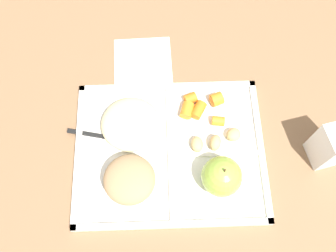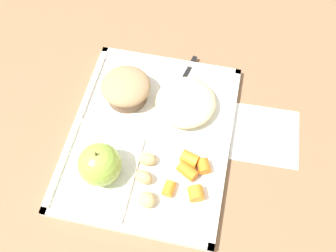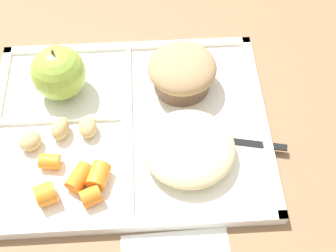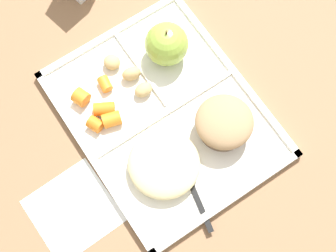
{
  "view_description": "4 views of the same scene",
  "coord_description": "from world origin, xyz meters",
  "views": [
    {
      "loc": [
        0.01,
        0.23,
        0.7
      ],
      "look_at": [
        0.0,
        -0.04,
        0.04
      ],
      "focal_mm": 39.33,
      "sensor_mm": 36.0,
      "label": 1
    },
    {
      "loc": [
        -0.33,
        -0.1,
        0.65
      ],
      "look_at": [
        0.01,
        -0.03,
        0.04
      ],
      "focal_mm": 41.16,
      "sensor_mm": 36.0,
      "label": 2
    },
    {
      "loc": [
        0.03,
        -0.36,
        0.53
      ],
      "look_at": [
        0.05,
        -0.03,
        0.04
      ],
      "focal_mm": 49.84,
      "sensor_mm": 36.0,
      "label": 3
    },
    {
      "loc": [
        0.25,
        -0.16,
        0.84
      ],
      "look_at": [
        0.03,
        -0.01,
        0.04
      ],
      "focal_mm": 55.61,
      "sensor_mm": 36.0,
      "label": 4
    }
  ],
  "objects": [
    {
      "name": "carrot_slice_edge",
      "position": [
        -0.04,
        -0.08,
        0.02
      ],
      "size": [
        0.03,
        0.04,
        0.02
      ],
      "primitive_type": "cylinder",
      "rotation": [
        0.0,
        1.57,
        1.28
      ],
      "color": "orange",
      "rests_on": "lunch_tray"
    },
    {
      "name": "ground",
      "position": [
        0.0,
        0.0,
        0.0
      ],
      "size": [
        6.0,
        6.0,
        0.0
      ],
      "primitive_type": "plane",
      "color": "#846042"
    },
    {
      "name": "meatball_center",
      "position": [
        0.08,
        -0.05,
        0.03
      ],
      "size": [
        0.04,
        0.04,
        0.04
      ],
      "primitive_type": "sphere",
      "color": "#755B4C",
      "rests_on": "lunch_tray"
    },
    {
      "name": "plastic_fork",
      "position": [
        0.12,
        -0.03,
        0.01
      ],
      "size": [
        0.15,
        0.04,
        0.0
      ],
      "color": "black",
      "rests_on": "lunch_tray"
    },
    {
      "name": "potato_chunk_large",
      "position": [
        -0.05,
        -0.01,
        0.02
      ],
      "size": [
        0.03,
        0.03,
        0.02
      ],
      "primitive_type": "ellipsoid",
      "rotation": [
        0.0,
        0.0,
        1.6
      ],
      "color": "tan",
      "rests_on": "lunch_tray"
    },
    {
      "name": "lunch_tray",
      "position": [
        -0.0,
        0.0,
        0.01
      ],
      "size": [
        0.37,
        0.3,
        0.02
      ],
      "color": "white",
      "rests_on": "ground"
    },
    {
      "name": "meatball_side",
      "position": [
        0.09,
        -0.07,
        0.03
      ],
      "size": [
        0.03,
        0.03,
        0.03
      ],
      "primitive_type": "sphere",
      "color": "#755B4C",
      "rests_on": "lunch_tray"
    },
    {
      "name": "potato_chunk_corner",
      "position": [
        -0.09,
        -0.01,
        0.02
      ],
      "size": [
        0.03,
        0.04,
        0.03
      ],
      "primitive_type": "ellipsoid",
      "rotation": [
        0.0,
        0.0,
        1.33
      ],
      "color": "tan",
      "rests_on": "lunch_tray"
    },
    {
      "name": "carrot_slice_back",
      "position": [
        -0.1,
        -0.1,
        0.02
      ],
      "size": [
        0.03,
        0.03,
        0.03
      ],
      "primitive_type": "cylinder",
      "rotation": [
        0.0,
        1.57,
        3.51
      ],
      "color": "orange",
      "rests_on": "lunch_tray"
    },
    {
      "name": "carrot_slice_small",
      "position": [
        -0.06,
        -0.08,
        0.02
      ],
      "size": [
        0.04,
        0.04,
        0.02
      ],
      "primitive_type": "cylinder",
      "rotation": [
        0.0,
        1.57,
        4.2
      ],
      "color": "orange",
      "rests_on": "lunch_tray"
    },
    {
      "name": "meatball_back",
      "position": [
        0.08,
        -0.02,
        0.03
      ],
      "size": [
        0.03,
        0.03,
        0.03
      ],
      "primitive_type": "sphere",
      "color": "brown",
      "rests_on": "lunch_tray"
    },
    {
      "name": "green_apple",
      "position": [
        -0.09,
        0.07,
        0.05
      ],
      "size": [
        0.08,
        0.08,
        0.08
      ],
      "color": "#93B742",
      "rests_on": "lunch_tray"
    },
    {
      "name": "meatball_front",
      "position": [
        0.1,
        -0.07,
        0.03
      ],
      "size": [
        0.03,
        0.03,
        0.03
      ],
      "primitive_type": "sphere",
      "color": "brown",
      "rests_on": "lunch_tray"
    },
    {
      "name": "carrot_slice_near_corner",
      "position": [
        -0.1,
        -0.06,
        0.02
      ],
      "size": [
        0.03,
        0.02,
        0.02
      ],
      "primitive_type": "cylinder",
      "rotation": [
        0.0,
        1.57,
        6.16
      ],
      "color": "orange",
      "rests_on": "lunch_tray"
    },
    {
      "name": "carrot_slice_diagonal",
      "position": [
        -0.05,
        -0.11,
        0.02
      ],
      "size": [
        0.03,
        0.03,
        0.02
      ],
      "primitive_type": "cylinder",
      "rotation": [
        0.0,
        1.57,
        0.4
      ],
      "color": "orange",
      "rests_on": "lunch_tray"
    },
    {
      "name": "potato_chunk_browned",
      "position": [
        -0.13,
        -0.03,
        0.02
      ],
      "size": [
        0.04,
        0.04,
        0.02
      ],
      "primitive_type": "ellipsoid",
      "rotation": [
        0.0,
        0.0,
        2.29
      ],
      "color": "tan",
      "rests_on": "lunch_tray"
    },
    {
      "name": "bran_muffin",
      "position": [
        0.08,
        0.07,
        0.04
      ],
      "size": [
        0.1,
        0.1,
        0.06
      ],
      "color": "brown",
      "rests_on": "lunch_tray"
    },
    {
      "name": "milk_carton",
      "position": [
        -0.3,
        0.01,
        0.05
      ],
      "size": [
        0.07,
        0.07,
        0.11
      ],
      "primitive_type": "cube",
      "rotation": [
        0.0,
        0.0,
        0.22
      ],
      "color": "white",
      "rests_on": "ground"
    },
    {
      "name": "egg_noodle_pile",
      "position": [
        0.08,
        -0.05,
        0.03
      ],
      "size": [
        0.12,
        0.12,
        0.04
      ],
      "primitive_type": "ellipsoid",
      "color": "beige",
      "rests_on": "lunch_tray"
    },
    {
      "name": "paper_napkin",
      "position": [
        0.05,
        -0.21,
        0.0
      ],
      "size": [
        0.13,
        0.13,
        0.0
      ],
      "primitive_type": "cube",
      "rotation": [
        0.0,
        0.0,
        0.03
      ],
      "color": "white",
      "rests_on": "ground"
    }
  ]
}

